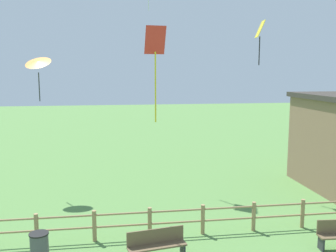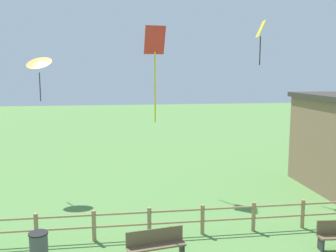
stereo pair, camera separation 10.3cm
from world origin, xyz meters
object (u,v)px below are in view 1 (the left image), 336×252
kite_yellow_diamond (260,34)px  kite_orange_delta (38,63)px  park_bench_near_fence (157,244)px  kite_red_diamond (155,55)px  trash_bin (39,248)px

kite_yellow_diamond → kite_orange_delta: 10.41m
park_bench_near_fence → kite_red_diamond: size_ratio=0.59×
kite_yellow_diamond → park_bench_near_fence: bearing=-131.3°
park_bench_near_fence → kite_red_diamond: bearing=83.8°
kite_orange_delta → trash_bin: bearing=-81.2°
kite_red_diamond → kite_orange_delta: (-4.77, 6.08, -0.11)m
kite_yellow_diamond → kite_orange_delta: size_ratio=0.96×
trash_bin → kite_orange_delta: size_ratio=0.43×
park_bench_near_fence → kite_red_diamond: 5.89m
trash_bin → kite_yellow_diamond: bearing=33.8°
kite_yellow_diamond → kite_red_diamond: bearing=-138.4°
park_bench_near_fence → kite_yellow_diamond: (5.66, 6.45, 6.88)m
kite_red_diamond → kite_orange_delta: size_ratio=1.45×
park_bench_near_fence → kite_red_diamond: (0.17, 1.58, 5.67)m
trash_bin → kite_red_diamond: kite_red_diamond is taller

